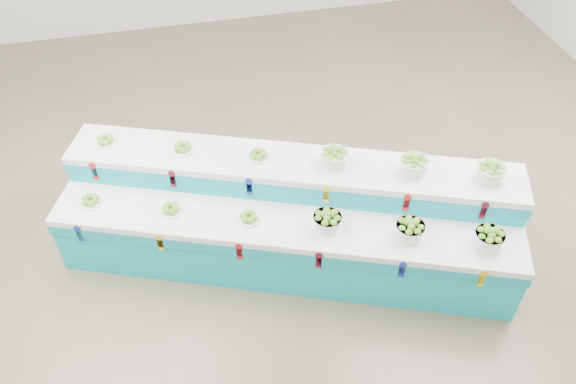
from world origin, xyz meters
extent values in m
plane|color=brown|center=(0.00, 0.00, 0.00)|extent=(10.00, 10.00, 0.00)
cylinder|color=white|center=(-2.04, 0.20, 0.77)|extent=(0.28, 0.28, 0.09)
cylinder|color=white|center=(-1.29, -0.10, 0.77)|extent=(0.28, 0.28, 0.09)
cylinder|color=white|center=(-0.59, -0.38, 0.77)|extent=(0.28, 0.28, 0.09)
cylinder|color=white|center=(-1.83, 0.71, 1.07)|extent=(0.28, 0.28, 0.09)
cylinder|color=white|center=(-1.09, 0.42, 1.07)|extent=(0.28, 0.28, 0.09)
cylinder|color=white|center=(-0.39, 0.14, 1.07)|extent=(0.28, 0.28, 0.09)
camera|label=1|loc=(-1.10, -4.11, 4.68)|focal=36.12mm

